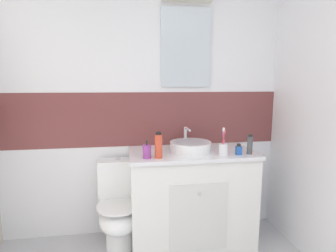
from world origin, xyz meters
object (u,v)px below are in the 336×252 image
(deodorant_spray_can, at_px, (250,145))
(mouthwash_bottle, at_px, (159,146))
(sink_basin, at_px, (190,146))
(toilet, at_px, (119,208))
(perfume_flask_small, at_px, (239,150))
(soap_dispenser, at_px, (147,151))
(toothbrush_cup, at_px, (223,148))

(deodorant_spray_can, bearing_deg, mouthwash_bottle, 179.94)
(mouthwash_bottle, bearing_deg, sink_basin, 29.04)
(toilet, distance_m, deodorant_spray_can, 1.24)
(perfume_flask_small, distance_m, mouthwash_bottle, 0.66)
(deodorant_spray_can, bearing_deg, soap_dispenser, 179.64)
(deodorant_spray_can, bearing_deg, toilet, 169.21)
(perfume_flask_small, relative_size, deodorant_spray_can, 0.55)
(toothbrush_cup, xyz_separation_m, deodorant_spray_can, (0.23, 0.00, 0.02))
(toilet, relative_size, mouthwash_bottle, 3.71)
(toilet, height_order, deodorant_spray_can, deodorant_spray_can)
(sink_basin, height_order, toothbrush_cup, toothbrush_cup)
(perfume_flask_small, distance_m, deodorant_spray_can, 0.11)
(toothbrush_cup, bearing_deg, mouthwash_bottle, 179.38)
(toilet, xyz_separation_m, perfume_flask_small, (0.99, -0.22, 0.54))
(sink_basin, bearing_deg, soap_dispenser, -157.63)
(toilet, bearing_deg, toothbrush_cup, -13.92)
(perfume_flask_small, bearing_deg, sink_basin, 154.44)
(toilet, xyz_separation_m, mouthwash_bottle, (0.32, -0.21, 0.59))
(sink_basin, distance_m, perfume_flask_small, 0.40)
(toilet, height_order, toothbrush_cup, toothbrush_cup)
(mouthwash_bottle, xyz_separation_m, deodorant_spray_can, (0.76, -0.00, -0.02))
(deodorant_spray_can, bearing_deg, sink_basin, 160.34)
(toothbrush_cup, relative_size, soap_dispenser, 1.57)
(sink_basin, xyz_separation_m, perfume_flask_small, (0.36, -0.17, -0.00))
(sink_basin, distance_m, toothbrush_cup, 0.29)
(sink_basin, height_order, mouthwash_bottle, mouthwash_bottle)
(mouthwash_bottle, distance_m, deodorant_spray_can, 0.76)
(toothbrush_cup, relative_size, perfume_flask_small, 2.53)
(sink_basin, relative_size, toilet, 0.52)
(soap_dispenser, height_order, deodorant_spray_can, deodorant_spray_can)
(sink_basin, distance_m, soap_dispenser, 0.42)
(soap_dispenser, distance_m, deodorant_spray_can, 0.85)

